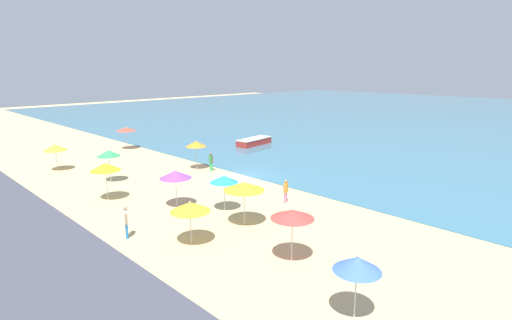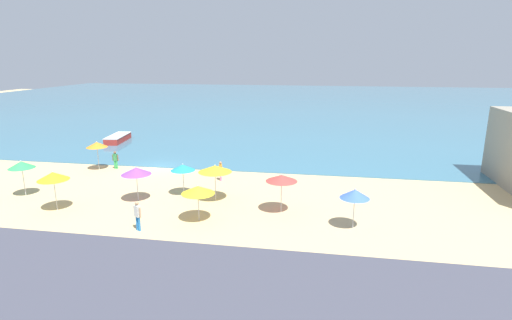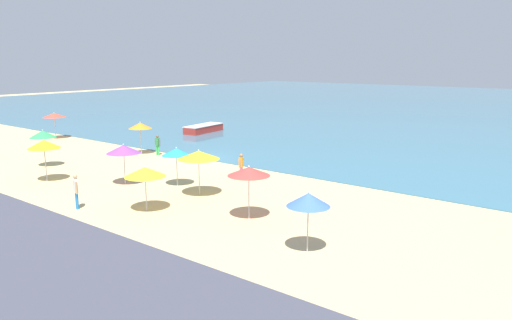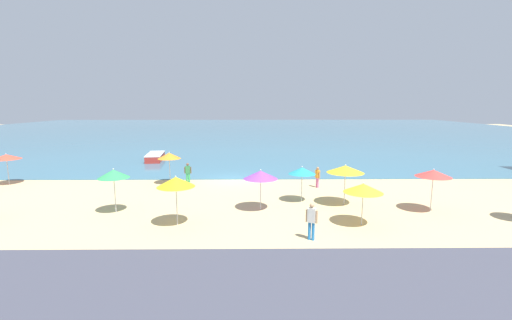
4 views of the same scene
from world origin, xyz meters
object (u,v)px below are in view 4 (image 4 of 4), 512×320
at_px(beach_umbrella_3, 6,157).
at_px(beach_umbrella_5, 169,156).
at_px(bather_0, 188,172).
at_px(bather_2, 318,176).
at_px(beach_umbrella_2, 176,182).
at_px(beach_umbrella_4, 261,175).
at_px(beach_umbrella_6, 114,174).
at_px(beach_umbrella_1, 302,171).
at_px(beach_umbrella_8, 345,169).
at_px(skiff_nearshore, 155,157).
at_px(bather_1, 312,219).
at_px(beach_umbrella_7, 433,173).
at_px(beach_umbrella_10, 363,188).

distance_m(beach_umbrella_3, beach_umbrella_5, 12.62).
bearing_deg(bather_0, bather_2, -10.18).
relative_size(beach_umbrella_2, beach_umbrella_4, 1.07).
height_order(beach_umbrella_4, beach_umbrella_6, beach_umbrella_6).
distance_m(beach_umbrella_4, bather_2, 7.21).
distance_m(beach_umbrella_1, beach_umbrella_5, 10.92).
xyz_separation_m(beach_umbrella_5, beach_umbrella_8, (12.25, -5.78, 0.01)).
bearing_deg(beach_umbrella_2, skiff_nearshore, 108.46).
height_order(beach_umbrella_2, bather_1, beach_umbrella_2).
xyz_separation_m(beach_umbrella_7, beach_umbrella_10, (-4.77, -2.20, -0.31)).
height_order(beach_umbrella_10, bather_2, beach_umbrella_10).
height_order(beach_umbrella_4, beach_umbrella_8, beach_umbrella_8).
distance_m(beach_umbrella_5, beach_umbrella_8, 13.55).
bearing_deg(beach_umbrella_7, bather_1, -151.73).
bearing_deg(beach_umbrella_2, beach_umbrella_3, 148.54).
relative_size(beach_umbrella_7, skiff_nearshore, 0.49).
relative_size(beach_umbrella_3, beach_umbrella_5, 0.96).
bearing_deg(skiff_nearshore, beach_umbrella_1, -49.64).
height_order(beach_umbrella_2, bather_2, beach_umbrella_2).
distance_m(beach_umbrella_1, skiff_nearshore, 21.76).
xyz_separation_m(beach_umbrella_5, bather_0, (1.31, 0.57, -1.38)).
bearing_deg(beach_umbrella_7, bather_2, 132.89).
bearing_deg(beach_umbrella_6, beach_umbrella_10, -9.21).
height_order(beach_umbrella_5, bather_2, beach_umbrella_5).
bearing_deg(bather_0, beach_umbrella_10, -42.51).
distance_m(beach_umbrella_7, bather_0, 17.55).
bearing_deg(beach_umbrella_10, bather_1, -146.61).
distance_m(beach_umbrella_3, beach_umbrella_4, 20.73).
xyz_separation_m(beach_umbrella_2, beach_umbrella_3, (-15.19, 9.30, -0.10)).
bearing_deg(beach_umbrella_5, beach_umbrella_6, -101.43).
relative_size(beach_umbrella_3, beach_umbrella_4, 1.00).
distance_m(beach_umbrella_6, bather_1, 11.54).
bearing_deg(beach_umbrella_6, bather_0, 70.40).
bearing_deg(beach_umbrella_10, bather_2, 95.46).
bearing_deg(beach_umbrella_5, beach_umbrella_8, -25.26).
relative_size(beach_umbrella_1, bather_2, 1.47).
xyz_separation_m(beach_umbrella_4, beach_umbrella_8, (5.27, 1.00, 0.13)).
xyz_separation_m(beach_umbrella_6, bather_2, (12.88, 5.96, -1.42)).
xyz_separation_m(beach_umbrella_3, beach_umbrella_8, (24.88, -5.75, 0.07)).
relative_size(beach_umbrella_3, beach_umbrella_8, 0.96).
distance_m(beach_umbrella_1, beach_umbrella_6, 11.34).
bearing_deg(beach_umbrella_1, skiff_nearshore, 130.36).
bearing_deg(beach_umbrella_4, bather_1, -64.03).
xyz_separation_m(beach_umbrella_2, bather_2, (8.85, 8.07, -1.42)).
height_order(beach_umbrella_3, skiff_nearshore, beach_umbrella_3).
xyz_separation_m(beach_umbrella_3, beach_umbrella_5, (12.62, 0.03, 0.06)).
xyz_separation_m(beach_umbrella_2, beach_umbrella_7, (14.40, 2.10, -0.02)).
bearing_deg(bather_0, beach_umbrella_2, -82.74).
bearing_deg(beach_umbrella_5, bather_1, -51.00).
xyz_separation_m(beach_umbrella_1, beach_umbrella_10, (2.53, -4.37, -0.07)).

